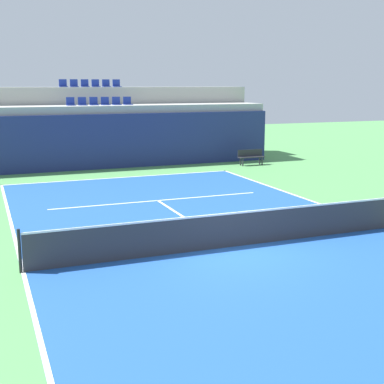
% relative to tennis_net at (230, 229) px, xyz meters
% --- Properties ---
extents(ground_plane, '(80.00, 80.00, 0.00)m').
position_rel_tennis_net_xyz_m(ground_plane, '(0.00, 0.00, -0.51)').
color(ground_plane, '#4C8C4C').
extents(court_surface, '(11.00, 24.00, 0.01)m').
position_rel_tennis_net_xyz_m(court_surface, '(0.00, 0.00, -0.50)').
color(court_surface, '#1E4C99').
rests_on(court_surface, ground_plane).
extents(baseline_far, '(11.00, 0.10, 0.00)m').
position_rel_tennis_net_xyz_m(baseline_far, '(0.00, 11.95, -0.50)').
color(baseline_far, white).
rests_on(baseline_far, court_surface).
extents(sideline_left, '(0.10, 24.00, 0.00)m').
position_rel_tennis_net_xyz_m(sideline_left, '(-5.45, 0.00, -0.50)').
color(sideline_left, white).
rests_on(sideline_left, court_surface).
extents(service_line_far, '(8.26, 0.10, 0.00)m').
position_rel_tennis_net_xyz_m(service_line_far, '(0.00, 6.40, -0.50)').
color(service_line_far, white).
rests_on(service_line_far, court_surface).
extents(centre_service_line, '(0.10, 6.40, 0.00)m').
position_rel_tennis_net_xyz_m(centre_service_line, '(0.00, 3.20, -0.50)').
color(centre_service_line, white).
rests_on(centre_service_line, court_surface).
extents(back_wall, '(18.74, 0.30, 2.87)m').
position_rel_tennis_net_xyz_m(back_wall, '(0.00, 15.00, 0.93)').
color(back_wall, navy).
rests_on(back_wall, ground_plane).
extents(stands_tier_lower, '(18.74, 2.40, 3.28)m').
position_rel_tennis_net_xyz_m(stands_tier_lower, '(0.00, 16.35, 1.13)').
color(stands_tier_lower, '#9E9E99').
rests_on(stands_tier_lower, ground_plane).
extents(stands_tier_upper, '(18.74, 2.40, 4.24)m').
position_rel_tennis_net_xyz_m(stands_tier_upper, '(0.00, 18.75, 1.61)').
color(stands_tier_upper, '#9E9E99').
rests_on(stands_tier_upper, ground_plane).
extents(seating_row_lower, '(3.56, 0.44, 0.44)m').
position_rel_tennis_net_xyz_m(seating_row_lower, '(0.00, 16.45, 2.90)').
color(seating_row_lower, navy).
rests_on(seating_row_lower, stands_tier_lower).
extents(seating_row_upper, '(3.56, 0.44, 0.44)m').
position_rel_tennis_net_xyz_m(seating_row_upper, '(0.00, 18.85, 3.85)').
color(seating_row_upper, navy).
rests_on(seating_row_upper, stands_tier_upper).
extents(tennis_net, '(11.08, 0.08, 1.07)m').
position_rel_tennis_net_xyz_m(tennis_net, '(0.00, 0.00, 0.00)').
color(tennis_net, black).
rests_on(tennis_net, court_surface).
extents(player_bench, '(1.50, 0.40, 0.85)m').
position_rel_tennis_net_xyz_m(player_bench, '(7.67, 13.32, -0.00)').
color(player_bench, '#232328').
rests_on(player_bench, ground_plane).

